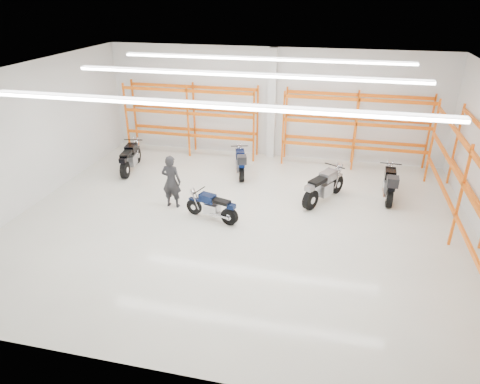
% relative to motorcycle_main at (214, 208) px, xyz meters
% --- Properties ---
extents(ground, '(14.00, 14.00, 0.00)m').
position_rel_motorcycle_main_xyz_m(ground, '(0.81, 0.11, -0.43)').
color(ground, beige).
rests_on(ground, ground).
extents(room_shell, '(14.02, 12.02, 4.51)m').
position_rel_motorcycle_main_xyz_m(room_shell, '(0.81, 0.14, 2.85)').
color(room_shell, silver).
rests_on(room_shell, ground).
extents(motorcycle_main, '(1.82, 0.81, 0.92)m').
position_rel_motorcycle_main_xyz_m(motorcycle_main, '(0.00, 0.00, 0.00)').
color(motorcycle_main, black).
rests_on(motorcycle_main, ground).
extents(motorcycle_back_a, '(0.74, 2.25, 1.11)m').
position_rel_motorcycle_main_xyz_m(motorcycle_back_a, '(-4.31, 3.06, 0.09)').
color(motorcycle_back_a, black).
rests_on(motorcycle_back_a, ground).
extents(motorcycle_back_b, '(0.93, 2.07, 1.08)m').
position_rel_motorcycle_main_xyz_m(motorcycle_back_b, '(0.03, 3.59, 0.09)').
color(motorcycle_back_b, black).
rests_on(motorcycle_back_b, ground).
extents(motorcycle_back_c, '(1.29, 2.10, 1.14)m').
position_rel_motorcycle_main_xyz_m(motorcycle_back_c, '(3.22, 2.03, 0.11)').
color(motorcycle_back_c, black).
rests_on(motorcycle_back_c, ground).
extents(motorcycle_back_d, '(0.72, 2.26, 1.16)m').
position_rel_motorcycle_main_xyz_m(motorcycle_back_d, '(5.42, 2.71, 0.13)').
color(motorcycle_back_d, black).
rests_on(motorcycle_back_d, ground).
extents(standing_man, '(0.67, 0.45, 1.79)m').
position_rel_motorcycle_main_xyz_m(standing_man, '(-1.59, 0.60, 0.47)').
color(standing_man, black).
rests_on(standing_man, ground).
extents(structural_column, '(0.32, 0.32, 4.50)m').
position_rel_motorcycle_main_xyz_m(structural_column, '(0.81, 5.93, 1.82)').
color(structural_column, white).
rests_on(structural_column, ground).
extents(pallet_racking_back_left, '(5.67, 0.87, 3.00)m').
position_rel_motorcycle_main_xyz_m(pallet_racking_back_left, '(-2.59, 5.59, 1.36)').
color(pallet_racking_back_left, '#F05F03').
rests_on(pallet_racking_back_left, ground).
extents(pallet_racking_back_right, '(5.67, 0.87, 3.00)m').
position_rel_motorcycle_main_xyz_m(pallet_racking_back_right, '(4.21, 5.59, 1.36)').
color(pallet_racking_back_right, '#F05F03').
rests_on(pallet_racking_back_right, ground).
extents(pallet_racking_side, '(0.87, 9.07, 3.00)m').
position_rel_motorcycle_main_xyz_m(pallet_racking_side, '(7.29, 0.11, 1.39)').
color(pallet_racking_side, '#F05F03').
rests_on(pallet_racking_side, ground).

